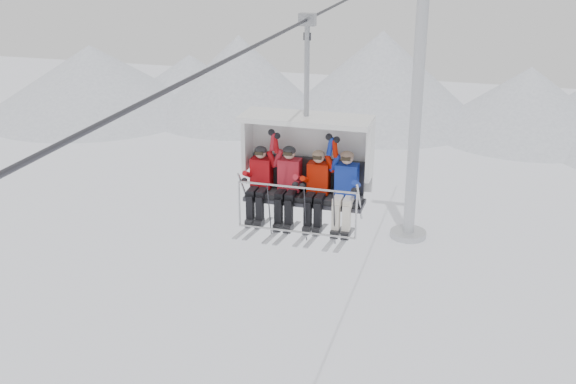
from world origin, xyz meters
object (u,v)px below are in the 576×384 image
(skier_far_right, at_px, (345,188))
(skier_far_left, at_px, (260,180))
(skier_center_right, at_px, (317,186))
(chairlift_carrier, at_px, (308,156))
(skier_center_left, at_px, (288,182))
(lift_tower_right, at_px, (415,126))

(skier_far_right, bearing_deg, skier_far_left, -179.80)
(skier_center_right, bearing_deg, chairlift_carrier, 131.29)
(chairlift_carrier, height_order, skier_far_left, chairlift_carrier)
(skier_far_left, distance_m, skier_center_left, 0.58)
(skier_far_left, height_order, skier_center_right, skier_center_right)
(lift_tower_right, bearing_deg, skier_far_left, -92.42)
(skier_center_right, distance_m, skier_far_right, 0.55)
(lift_tower_right, xyz_separation_m, skier_center_left, (-0.31, -20.91, 4.45))
(skier_far_left, distance_m, skier_far_right, 1.70)
(skier_far_left, distance_m, skier_center_right, 1.15)
(skier_far_left, bearing_deg, lift_tower_right, 87.58)
(chairlift_carrier, relative_size, skier_far_right, 2.36)
(skier_center_left, height_order, skier_center_right, skier_center_left)
(skier_center_left, bearing_deg, skier_far_right, 0.00)
(lift_tower_right, xyz_separation_m, skier_center_right, (0.27, -20.92, 4.43))
(skier_center_left, relative_size, skier_far_right, 1.00)
(skier_far_left, relative_size, skier_far_right, 1.00)
(skier_center_left, bearing_deg, chairlift_carrier, 44.75)
(lift_tower_right, distance_m, skier_far_left, 21.40)
(chairlift_carrier, distance_m, skier_far_right, 0.99)
(lift_tower_right, xyz_separation_m, skier_far_right, (0.82, -20.91, 4.45))
(lift_tower_right, relative_size, chairlift_carrier, 3.38)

